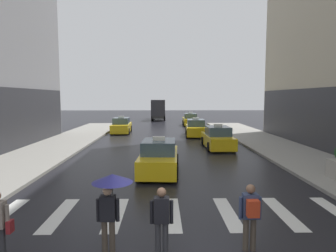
# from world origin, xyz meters

# --- Properties ---
(crosswalk_markings) EXTENTS (11.30, 2.80, 0.01)m
(crosswalk_markings) POSITION_xyz_m (-0.00, 3.00, 0.00)
(crosswalk_markings) COLOR silver
(crosswalk_markings) RESTS_ON ground
(taxi_lead) EXTENTS (2.12, 4.62, 1.80)m
(taxi_lead) POSITION_xyz_m (-0.47, 8.30, 0.72)
(taxi_lead) COLOR yellow
(taxi_lead) RESTS_ON ground
(taxi_second) EXTENTS (1.98, 4.56, 1.80)m
(taxi_second) POSITION_xyz_m (3.76, 15.14, 0.72)
(taxi_second) COLOR yellow
(taxi_second) RESTS_ON ground
(taxi_third) EXTENTS (2.12, 4.63, 1.80)m
(taxi_third) POSITION_xyz_m (2.94, 22.14, 0.72)
(taxi_third) COLOR yellow
(taxi_third) RESTS_ON ground
(taxi_fourth) EXTENTS (2.00, 4.57, 1.80)m
(taxi_fourth) POSITION_xyz_m (-4.62, 24.70, 0.72)
(taxi_fourth) COLOR yellow
(taxi_fourth) RESTS_ON ground
(taxi_fifth) EXTENTS (1.98, 4.56, 1.80)m
(taxi_fifth) POSITION_xyz_m (3.43, 32.88, 0.72)
(taxi_fifth) COLOR yellow
(taxi_fifth) RESTS_ON ground
(box_truck) EXTENTS (2.33, 7.56, 3.35)m
(box_truck) POSITION_xyz_m (-0.93, 42.68, 1.85)
(box_truck) COLOR #2D2D2D
(box_truck) RESTS_ON ground
(pedestrian_with_umbrella) EXTENTS (0.96, 0.96, 1.94)m
(pedestrian_with_umbrella) POSITION_xyz_m (-1.53, 0.63, 1.52)
(pedestrian_with_umbrella) COLOR #473D33
(pedestrian_with_umbrella) RESTS_ON ground
(pedestrian_with_backpack) EXTENTS (0.55, 0.43, 1.65)m
(pedestrian_with_backpack) POSITION_xyz_m (1.80, 0.66, 0.97)
(pedestrian_with_backpack) COLOR #473D33
(pedestrian_with_backpack) RESTS_ON ground
(pedestrian_plain_coat) EXTENTS (0.55, 0.24, 1.65)m
(pedestrian_plain_coat) POSITION_xyz_m (-0.33, 0.49, 0.94)
(pedestrian_plain_coat) COLOR #333338
(pedestrian_plain_coat) RESTS_ON ground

